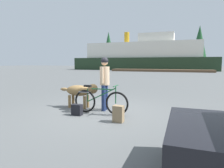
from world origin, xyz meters
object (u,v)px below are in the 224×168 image
object	(u,v)px
backpack	(118,114)
sailboat_moored	(158,68)
ferry_boat	(143,57)
bicycle	(100,101)
dog	(81,91)
person_cyclist	(105,78)
handbag_pannier	(77,110)

from	to	relation	value
backpack	sailboat_moored	distance (m)	37.14
ferry_boat	bicycle	bearing A→B (deg)	-81.16
dog	backpack	xyz separation A→B (m)	(1.78, -1.14, -0.37)
backpack	sailboat_moored	size ratio (longest dim) A/B	0.06
ferry_boat	backpack	bearing A→B (deg)	-80.10
person_cyclist	sailboat_moored	xyz separation A→B (m)	(-2.42, 35.90, -0.59)
person_cyclist	handbag_pannier	bearing A→B (deg)	-123.03
bicycle	ferry_boat	bearing A→B (deg)	98.84
bicycle	backpack	world-z (taller)	bicycle
bicycle	ferry_boat	xyz separation A→B (m)	(-5.68, 36.55, 2.44)
person_cyclist	ferry_boat	distance (m)	36.55
bicycle	dog	size ratio (longest dim) A/B	1.22
bicycle	dog	xyz separation A→B (m)	(-0.98, 0.53, 0.20)
bicycle	handbag_pannier	size ratio (longest dim) A/B	5.41
handbag_pannier	sailboat_moored	bearing A→B (deg)	92.88
backpack	sailboat_moored	bearing A→B (deg)	95.03
bicycle	person_cyclist	distance (m)	0.84
backpack	bicycle	bearing A→B (deg)	142.57
dog	sailboat_moored	bearing A→B (deg)	92.36
bicycle	sailboat_moored	distance (m)	36.47
person_cyclist	ferry_boat	world-z (taller)	ferry_boat
person_cyclist	ferry_boat	xyz separation A→B (m)	(-5.65, 36.07, 1.75)
bicycle	dog	bearing A→B (deg)	151.67
bicycle	sailboat_moored	world-z (taller)	sailboat_moored
ferry_boat	sailboat_moored	distance (m)	3.99
backpack	ferry_boat	distance (m)	37.81
person_cyclist	ferry_boat	bearing A→B (deg)	98.90
handbag_pannier	ferry_boat	size ratio (longest dim) A/B	0.01
dog	ferry_boat	size ratio (longest dim) A/B	0.05
handbag_pannier	sailboat_moored	world-z (taller)	sailboat_moored
backpack	sailboat_moored	world-z (taller)	sailboat_moored
backpack	ferry_boat	size ratio (longest dim) A/B	0.02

